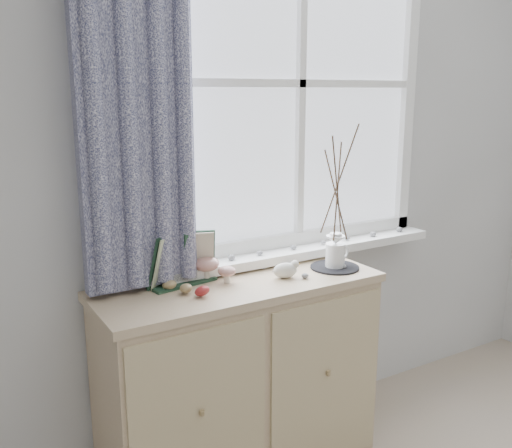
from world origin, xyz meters
name	(u,v)px	position (x,y,z in m)	size (l,w,h in m)	color
sideboard	(241,377)	(-0.15, 1.75, 0.43)	(1.20, 0.45, 0.85)	#C6AD8B
botanical_book	(185,259)	(-0.36, 1.82, 0.96)	(0.32, 0.13, 0.23)	#1B3926
toadstool_cluster	(211,266)	(-0.24, 1.83, 0.91)	(0.15, 0.16, 0.10)	white
wooden_eggs	(186,288)	(-0.40, 1.74, 0.87)	(0.13, 0.17, 0.06)	tan
songbird_figurine	(285,269)	(0.04, 1.71, 0.89)	(0.14, 0.06, 0.07)	white
crocheted_doily	(335,267)	(0.31, 1.70, 0.85)	(0.22, 0.22, 0.01)	black
twig_pitcher	(337,186)	(0.31, 1.70, 1.22)	(0.25, 0.25, 0.65)	white
sideboard_pebbles	(301,268)	(0.15, 1.75, 0.86)	(0.33, 0.23, 0.02)	gray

